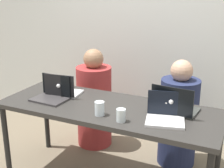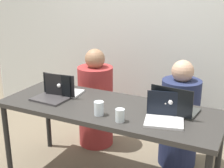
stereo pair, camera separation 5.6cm
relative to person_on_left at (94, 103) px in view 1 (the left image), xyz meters
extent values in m
cube|color=silver|center=(0.47, 0.63, 0.67)|extent=(4.92, 0.10, 2.31)
cube|color=#2E2C2A|center=(0.47, -0.61, 0.25)|extent=(1.89, 0.71, 0.04)
cylinder|color=black|center=(-0.43, -0.91, -0.13)|extent=(0.05, 0.05, 0.71)
cylinder|color=black|center=(-0.43, -0.30, -0.13)|extent=(0.05, 0.05, 0.71)
cylinder|color=black|center=(1.36, -0.30, -0.13)|extent=(0.05, 0.05, 0.71)
cylinder|color=#9D2E2E|center=(0.00, 0.00, -0.04)|extent=(0.43, 0.43, 0.90)
sphere|color=#997051|center=(0.00, 0.00, 0.50)|extent=(0.21, 0.21, 0.21)
cylinder|color=#222A4E|center=(0.94, 0.00, -0.05)|extent=(0.46, 0.46, 0.88)
sphere|color=tan|center=(0.94, 0.00, 0.48)|extent=(0.21, 0.21, 0.21)
cube|color=#353835|center=(1.01, -0.46, 0.27)|extent=(0.36, 0.27, 0.02)
cube|color=black|center=(1.00, -0.58, 0.39)|extent=(0.34, 0.04, 0.22)
sphere|color=white|center=(1.00, -0.60, 0.39)|extent=(0.04, 0.04, 0.04)
cube|color=silver|center=(0.99, -0.72, 0.27)|extent=(0.33, 0.27, 0.02)
cube|color=black|center=(0.96, -0.61, 0.38)|extent=(0.28, 0.08, 0.19)
sphere|color=white|center=(0.96, -0.60, 0.38)|extent=(0.03, 0.03, 0.03)
cube|color=#393638|center=(-0.07, -0.71, 0.27)|extent=(0.32, 0.23, 0.02)
cube|color=black|center=(-0.06, -0.60, 0.38)|extent=(0.30, 0.03, 0.19)
sphere|color=white|center=(-0.06, -0.58, 0.38)|extent=(0.03, 0.03, 0.03)
cube|color=silver|center=(-0.04, -0.49, 0.27)|extent=(0.32, 0.25, 0.02)
cube|color=black|center=(-0.03, -0.60, 0.38)|extent=(0.29, 0.04, 0.20)
sphere|color=white|center=(-0.03, -0.62, 0.38)|extent=(0.04, 0.04, 0.04)
cylinder|color=silver|center=(0.68, -0.83, 0.32)|extent=(0.07, 0.07, 0.10)
cylinder|color=silver|center=(0.68, -0.83, 0.29)|extent=(0.06, 0.06, 0.05)
cylinder|color=silver|center=(0.48, -0.80, 0.32)|extent=(0.08, 0.08, 0.11)
cylinder|color=silver|center=(0.48, -0.80, 0.30)|extent=(0.07, 0.07, 0.06)
camera|label=1|loc=(1.53, -2.81, 1.26)|focal=50.00mm
camera|label=2|loc=(1.58, -2.79, 1.26)|focal=50.00mm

